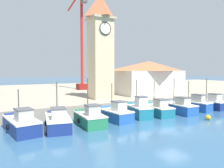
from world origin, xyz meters
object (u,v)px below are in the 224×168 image
at_px(fishing_boat_left_inner, 90,118).
at_px(fishing_boat_mid_right, 157,109).
at_px(fishing_boat_center, 138,110).
at_px(fishing_boat_right_inner, 178,107).
at_px(fishing_boat_mid_left, 115,114).
at_px(port_crane_far, 82,49).
at_px(fishing_boat_far_right, 210,103).
at_px(fishing_boat_right_outer, 193,104).
at_px(warehouse_right, 149,77).
at_px(fishing_boat_far_left, 21,124).
at_px(clock_tower, 101,44).
at_px(fishing_boat_left_outer, 58,121).
at_px(mooring_buoy, 208,117).

height_order(fishing_boat_left_inner, fishing_boat_mid_right, fishing_boat_left_inner).
xyz_separation_m(fishing_boat_left_inner, fishing_boat_mid_right, (8.88, 0.76, -0.03)).
relative_size(fishing_boat_center, fishing_boat_right_inner, 0.83).
bearing_deg(fishing_boat_mid_left, port_crane_far, 78.07).
distance_m(fishing_boat_mid_left, fishing_boat_mid_right, 5.76).
height_order(fishing_boat_mid_right, fishing_boat_far_right, fishing_boat_far_right).
height_order(fishing_boat_center, fishing_boat_right_outer, fishing_boat_center).
distance_m(fishing_boat_far_right, warehouse_right, 10.35).
bearing_deg(warehouse_right, port_crane_far, 118.13).
distance_m(fishing_boat_far_left, fishing_boat_right_outer, 21.30).
relative_size(fishing_boat_left_inner, warehouse_right, 0.41).
height_order(fishing_boat_far_left, warehouse_right, warehouse_right).
bearing_deg(fishing_boat_right_inner, fishing_boat_center, 175.55).
relative_size(clock_tower, port_crane_far, 0.78).
bearing_deg(fishing_boat_right_outer, warehouse_right, 93.16).
relative_size(fishing_boat_mid_right, clock_tower, 0.30).
bearing_deg(fishing_boat_right_outer, fishing_boat_left_inner, -176.17).
height_order(fishing_boat_right_inner, fishing_boat_far_right, fishing_boat_right_inner).
bearing_deg(fishing_boat_right_inner, fishing_boat_left_inner, -177.55).
relative_size(fishing_boat_mid_right, fishing_boat_far_right, 1.05).
relative_size(fishing_boat_center, port_crane_far, 0.21).
bearing_deg(fishing_boat_far_left, fishing_boat_left_outer, -8.64).
bearing_deg(clock_tower, fishing_boat_center, -80.07).
xyz_separation_m(fishing_boat_left_outer, fishing_boat_left_inner, (3.02, -0.29, 0.02)).
height_order(fishing_boat_left_outer, port_crane_far, port_crane_far).
bearing_deg(fishing_boat_center, fishing_boat_mid_left, -174.34).
bearing_deg(fishing_boat_center, fishing_boat_far_right, -1.28).
relative_size(fishing_boat_left_outer, fishing_boat_center, 1.21).
distance_m(fishing_boat_far_left, fishing_boat_mid_right, 14.93).
bearing_deg(mooring_buoy, port_crane_far, 99.04).
bearing_deg(clock_tower, fishing_boat_far_left, -146.09).
bearing_deg(warehouse_right, fishing_boat_right_inner, -106.60).
bearing_deg(fishing_boat_right_inner, fishing_boat_mid_right, 175.54).
height_order(fishing_boat_left_inner, mooring_buoy, fishing_boat_left_inner).
bearing_deg(fishing_boat_far_left, clock_tower, 33.91).
bearing_deg(fishing_boat_right_inner, clock_tower, 131.79).
bearing_deg(clock_tower, port_crane_far, 79.45).
xyz_separation_m(fishing_boat_left_inner, clock_tower, (5.09, 8.23, 8.23)).
bearing_deg(clock_tower, fishing_boat_right_outer, -35.37).
bearing_deg(fishing_boat_left_outer, fishing_boat_far_left, 171.36).
height_order(fishing_boat_far_left, fishing_boat_center, fishing_boat_center).
height_order(fishing_boat_mid_right, fishing_boat_right_inner, fishing_boat_right_inner).
height_order(fishing_boat_mid_left, fishing_boat_far_right, fishing_boat_far_right).
bearing_deg(fishing_boat_far_right, fishing_boat_right_outer, 173.65).
bearing_deg(clock_tower, mooring_buoy, -60.07).
bearing_deg(fishing_boat_left_outer, warehouse_right, 28.17).
relative_size(fishing_boat_left_inner, mooring_buoy, 8.37).
xyz_separation_m(fishing_boat_left_inner, mooring_buoy, (12.05, -3.85, -0.47)).
bearing_deg(fishing_boat_left_inner, fishing_boat_left_outer, 174.60).
bearing_deg(fishing_boat_far_left, fishing_boat_right_outer, 0.74).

